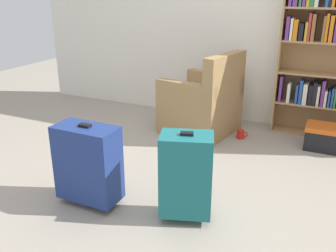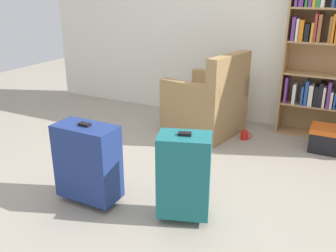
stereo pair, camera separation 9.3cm
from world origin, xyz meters
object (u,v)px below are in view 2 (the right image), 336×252
object	(u,v)px
storage_box	(333,139)
suitcase_teal	(184,175)
armchair	(207,105)
suitcase_navy_blue	(88,162)
mug	(245,135)

from	to	relation	value
storage_box	suitcase_teal	size ratio (longest dim) A/B	0.66
armchair	suitcase_navy_blue	world-z (taller)	armchair
mug	suitcase_navy_blue	bearing A→B (deg)	-112.20
storage_box	mug	bearing A→B (deg)	-174.73
storage_box	suitcase_teal	distance (m)	1.90
storage_box	suitcase_teal	xyz separation A→B (m)	(-0.84, -1.69, 0.21)
suitcase_navy_blue	suitcase_teal	bearing A→B (deg)	9.44
storage_box	suitcase_navy_blue	distance (m)	2.40
armchair	mug	distance (m)	0.52
mug	storage_box	distance (m)	0.86
armchair	suitcase_navy_blue	xyz separation A→B (m)	(-0.26, -1.74, 0.01)
suitcase_teal	armchair	bearing A→B (deg)	105.81
suitcase_teal	suitcase_navy_blue	world-z (taller)	suitcase_teal
armchair	suitcase_navy_blue	size ratio (longest dim) A/B	1.42
armchair	storage_box	distance (m)	1.31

